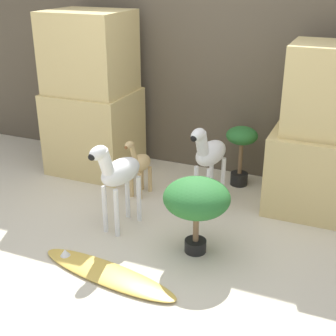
# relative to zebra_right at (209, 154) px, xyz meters

# --- Properties ---
(ground_plane) EXTENTS (14.00, 14.00, 0.00)m
(ground_plane) POSITION_rel_zebra_right_xyz_m (-0.22, -0.92, -0.48)
(ground_plane) COLOR beige
(wall_back) EXTENTS (6.40, 0.08, 2.20)m
(wall_back) POSITION_rel_zebra_right_xyz_m (-0.22, 0.82, 0.62)
(wall_back) COLOR brown
(wall_back) RESTS_ON ground_plane
(rock_pillar_left) EXTENTS (0.80, 0.70, 1.55)m
(rock_pillar_left) POSITION_rel_zebra_right_xyz_m (-1.30, 0.33, 0.27)
(rock_pillar_left) COLOR #D1B775
(rock_pillar_left) RESTS_ON ground_plane
(rock_pillar_right) EXTENTS (0.80, 0.70, 1.38)m
(rock_pillar_right) POSITION_rel_zebra_right_xyz_m (0.86, 0.33, 0.14)
(rock_pillar_right) COLOR #D1B775
(rock_pillar_right) RESTS_ON ground_plane
(zebra_right) EXTENTS (0.25, 0.54, 0.76)m
(zebra_right) POSITION_rel_zebra_right_xyz_m (0.00, 0.00, 0.00)
(zebra_right) COLOR white
(zebra_right) RESTS_ON ground_plane
(zebra_left) EXTENTS (0.26, 0.54, 0.76)m
(zebra_left) POSITION_rel_zebra_right_xyz_m (-0.52, -0.63, 0.00)
(zebra_left) COLOR white
(zebra_left) RESTS_ON ground_plane
(giraffe_figurine) EXTENTS (0.17, 0.36, 0.56)m
(giraffe_figurine) POSITION_rel_zebra_right_xyz_m (-0.63, -0.04, -0.18)
(giraffe_figurine) COLOR tan
(giraffe_figurine) RESTS_ON ground_plane
(potted_palm_front) EXTENTS (0.47, 0.47, 0.57)m
(potted_palm_front) POSITION_rel_zebra_right_xyz_m (0.15, -0.71, -0.06)
(potted_palm_front) COLOR black
(potted_palm_front) RESTS_ON ground_plane
(potted_palm_back) EXTENTS (0.29, 0.29, 0.57)m
(potted_palm_back) POSITION_rel_zebra_right_xyz_m (0.14, 0.52, -0.07)
(potted_palm_back) COLOR black
(potted_palm_back) RESTS_ON ground_plane
(surfboard) EXTENTS (1.10, 0.40, 0.08)m
(surfboard) POSITION_rel_zebra_right_xyz_m (-0.31, -1.22, -0.46)
(surfboard) COLOR gold
(surfboard) RESTS_ON ground_plane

